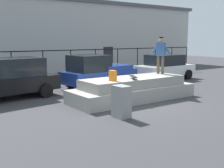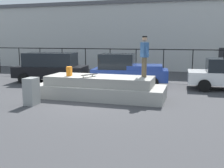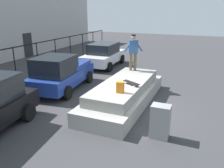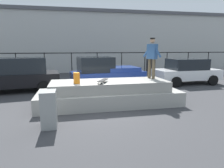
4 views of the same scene
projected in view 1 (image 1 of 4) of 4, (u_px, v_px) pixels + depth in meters
The scene contains 11 objects.
ground_plane at pixel (128, 103), 12.18m from camera, with size 60.00×60.00×0.00m, color #38383A.
concrete_ledge at pixel (133, 89), 12.75m from camera, with size 5.86×2.04×1.00m.
skateboarder at pixel (161, 52), 13.87m from camera, with size 0.57×0.88×1.78m.
skateboard at pixel (133, 77), 12.12m from camera, with size 0.56×0.82×0.12m.
backpack at pixel (113, 76), 11.60m from camera, with size 0.28×0.20×0.42m, color orange.
car_black_hatchback_near at pixel (8, 77), 12.92m from camera, with size 4.57×2.69×1.83m.
car_blue_pickup_mid at pixel (98, 71), 15.80m from camera, with size 4.47×2.40×1.83m.
car_white_sedan_far at pixel (165, 67), 19.13m from camera, with size 4.27×2.25×1.65m.
utility_box at pixel (121, 102), 9.81m from camera, with size 0.44×0.60×1.11m, color gray.
fence_row at pixel (57, 61), 17.52m from camera, with size 24.06×0.06×2.03m.
warehouse_building at pixel (16, 35), 23.54m from camera, with size 36.15×6.60×5.94m.
Camera 1 is at (-7.53, -9.25, 2.68)m, focal length 45.91 mm.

